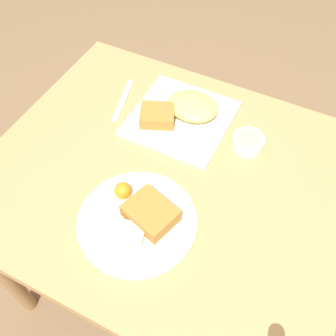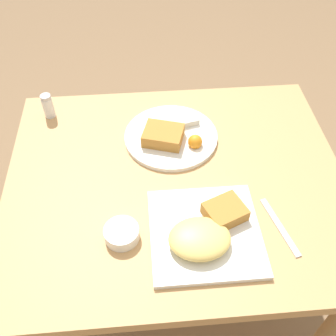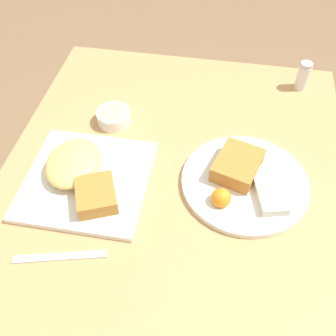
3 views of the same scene
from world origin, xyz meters
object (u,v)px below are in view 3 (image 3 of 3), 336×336
at_px(plate_square_near, 83,175).
at_px(butter_knife, 60,257).
at_px(salt_shaker, 303,77).
at_px(plate_oval_far, 244,180).
at_px(sauce_ramekin, 114,117).

bearing_deg(plate_square_near, butter_knife, 3.54).
xyz_separation_m(plate_square_near, salt_shaker, (-0.44, 0.51, 0.01)).
bearing_deg(plate_square_near, plate_oval_far, 98.33).
bearing_deg(butter_knife, sauce_ramekin, 75.42).
relative_size(plate_oval_far, salt_shaker, 3.50).
relative_size(plate_square_near, butter_knife, 1.51).
distance_m(plate_square_near, butter_knife, 0.20).
bearing_deg(salt_shaker, plate_square_near, -48.84).
bearing_deg(sauce_ramekin, salt_shaker, 115.47).
bearing_deg(butter_knife, plate_square_near, 79.41).
bearing_deg(plate_oval_far, sauce_ramekin, -114.20).
bearing_deg(plate_oval_far, butter_knife, -54.66).
relative_size(plate_oval_far, butter_knife, 1.59).
height_order(plate_square_near, butter_knife, plate_square_near).
xyz_separation_m(plate_square_near, butter_knife, (0.20, 0.01, -0.02)).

